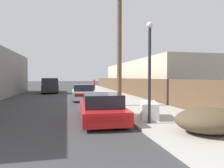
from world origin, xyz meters
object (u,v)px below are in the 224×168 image
(utility_pole, at_px, (119,40))
(parked_sports_car_red, at_px, (101,108))
(discarded_fridge, at_px, (149,110))
(street_lamp, at_px, (150,64))
(brush_pile, at_px, (209,120))
(car_parked_mid, at_px, (83,93))
(pickup_truck, at_px, (50,86))
(pedestrian, at_px, (94,84))

(utility_pole, bearing_deg, parked_sports_car_red, -116.40)
(discarded_fridge, height_order, parked_sports_car_red, parked_sports_car_red)
(street_lamp, bearing_deg, parked_sports_car_red, 137.89)
(discarded_fridge, xyz_separation_m, street_lamp, (-0.43, -1.05, 2.06))
(street_lamp, bearing_deg, brush_pile, -51.07)
(parked_sports_car_red, height_order, car_parked_mid, car_parked_mid)
(discarded_fridge, relative_size, pickup_truck, 0.31)
(discarded_fridge, xyz_separation_m, pedestrian, (0.16, 20.58, 0.53))
(car_parked_mid, distance_m, utility_pole, 6.60)
(pickup_truck, bearing_deg, car_parked_mid, 107.11)
(discarded_fridge, height_order, pickup_truck, pickup_truck)
(pedestrian, bearing_deg, brush_pile, -87.96)
(car_parked_mid, bearing_deg, pickup_truck, 113.94)
(car_parked_mid, distance_m, pickup_truck, 9.49)
(street_lamp, bearing_deg, pedestrian, 88.45)
(car_parked_mid, height_order, pickup_truck, pickup_truck)
(discarded_fridge, bearing_deg, brush_pile, -53.07)
(parked_sports_car_red, bearing_deg, discarded_fridge, -11.11)
(street_lamp, bearing_deg, utility_pole, 88.60)
(car_parked_mid, relative_size, pickup_truck, 0.79)
(brush_pile, bearing_deg, discarded_fridge, 109.43)
(parked_sports_car_red, xyz_separation_m, utility_pole, (1.86, 3.75, 3.89))
(street_lamp, xyz_separation_m, pedestrian, (0.59, 21.63, -1.54))
(car_parked_mid, relative_size, utility_pole, 0.53)
(brush_pile, height_order, pedestrian, pedestrian)
(pickup_truck, bearing_deg, street_lamp, 101.04)
(car_parked_mid, bearing_deg, pedestrian, 79.53)
(utility_pole, bearing_deg, pedestrian, 88.40)
(parked_sports_car_red, relative_size, pickup_truck, 0.83)
(parked_sports_car_red, distance_m, car_parked_mid, 8.73)
(parked_sports_car_red, bearing_deg, utility_pole, 66.02)
(pedestrian, bearing_deg, parked_sports_car_red, -96.60)
(car_parked_mid, xyz_separation_m, pickup_truck, (-3.56, 8.79, 0.31))
(discarded_fridge, xyz_separation_m, utility_pole, (-0.30, 4.27, 3.98))
(car_parked_mid, xyz_separation_m, utility_pole, (2.03, -4.98, 3.83))
(pedestrian, bearing_deg, car_parked_mid, -102.38)
(parked_sports_car_red, distance_m, street_lamp, 3.06)
(pickup_truck, relative_size, utility_pole, 0.67)
(car_parked_mid, distance_m, street_lamp, 10.64)
(street_lamp, bearing_deg, pickup_truck, 105.96)
(parked_sports_car_red, height_order, utility_pole, utility_pole)
(parked_sports_car_red, distance_m, pedestrian, 20.20)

